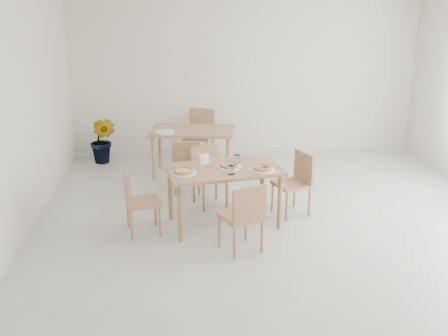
{
  "coord_description": "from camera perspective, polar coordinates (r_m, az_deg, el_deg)",
  "views": [
    {
      "loc": [
        -1.06,
        -5.53,
        2.88
      ],
      "look_at": [
        -0.6,
        0.51,
        0.75
      ],
      "focal_mm": 42.0,
      "sensor_mm": 36.0,
      "label": 1
    }
  ],
  "objects": [
    {
      "name": "napkin_holder",
      "position": [
        6.51,
        -2.18,
        0.89
      ],
      "size": [
        0.14,
        0.11,
        0.14
      ],
      "rotation": [
        0.0,
        0.0,
        0.44
      ],
      "color": "silver",
      "rests_on": "main_table"
    },
    {
      "name": "chair_back_n",
      "position": [
        8.91,
        -2.59,
        3.98
      ],
      "size": [
        0.56,
        0.56,
        0.9
      ],
      "rotation": [
        0.0,
        0.0,
        -0.34
      ],
      "color": "tan",
      "rests_on": "ground"
    },
    {
      "name": "plate_margherita",
      "position": [
        6.45,
        0.54,
        0.15
      ],
      "size": [
        0.31,
        0.31,
        0.02
      ],
      "primitive_type": "cylinder",
      "color": "white",
      "rests_on": "main_table"
    },
    {
      "name": "plate_mushroom",
      "position": [
        6.26,
        -4.44,
        -0.52
      ],
      "size": [
        0.31,
        0.31,
        0.02
      ],
      "primitive_type": "cylinder",
      "color": "white",
      "rests_on": "main_table"
    },
    {
      "name": "chair_east",
      "position": [
        6.9,
        7.92,
        -1.19
      ],
      "size": [
        0.53,
        0.53,
        0.83
      ],
      "rotation": [
        0.0,
        0.0,
        -1.19
      ],
      "color": "tan",
      "rests_on": "ground"
    },
    {
      "name": "pizza_pepperoni",
      "position": [
        6.36,
        4.17,
        0.03
      ],
      "size": [
        0.26,
        0.26,
        0.03
      ],
      "rotation": [
        0.0,
        0.0,
        0.11
      ],
      "color": "tan",
      "rests_on": "plate_pepperoni"
    },
    {
      "name": "fork_b",
      "position": [
        6.06,
        -3.16,
        -1.21
      ],
      "size": [
        0.04,
        0.17,
        0.01
      ],
      "primitive_type": "cube",
      "rotation": [
        0.0,
        0.0,
        0.13
      ],
      "color": "silver",
      "rests_on": "main_table"
    },
    {
      "name": "pizza_margherita",
      "position": [
        6.44,
        0.55,
        0.34
      ],
      "size": [
        0.31,
        0.31,
        0.03
      ],
      "rotation": [
        0.0,
        0.0,
        -0.32
      ],
      "color": "tan",
      "rests_on": "plate_margherita"
    },
    {
      "name": "plate_pepperoni",
      "position": [
        6.36,
        4.16,
        -0.17
      ],
      "size": [
        0.3,
        0.3,
        0.02
      ],
      "primitive_type": "cylinder",
      "color": "white",
      "rests_on": "main_table"
    },
    {
      "name": "chair_north",
      "position": [
        7.16,
        -1.78,
        -0.34
      ],
      "size": [
        0.52,
        0.52,
        0.81
      ],
      "rotation": [
        0.0,
        0.0,
        0.37
      ],
      "color": "tan",
      "rests_on": "ground"
    },
    {
      "name": "chair_south",
      "position": [
        5.82,
        2.23,
        -5.0
      ],
      "size": [
        0.54,
        0.54,
        0.83
      ],
      "rotation": [
        0.0,
        0.0,
        3.56
      ],
      "color": "tan",
      "rests_on": "ground"
    },
    {
      "name": "chair_west",
      "position": [
        6.36,
        -9.51,
        -3.27
      ],
      "size": [
        0.47,
        0.47,
        0.8
      ],
      "rotation": [
        0.0,
        0.0,
        1.78
      ],
      "color": "tan",
      "rests_on": "ground"
    },
    {
      "name": "main_table",
      "position": [
        6.46,
        0.0,
        -0.78
      ],
      "size": [
        1.51,
        1.04,
        0.75
      ],
      "rotation": [
        0.0,
        0.0,
        0.2
      ],
      "color": "#A58355",
      "rests_on": "ground"
    },
    {
      "name": "second_table",
      "position": [
        8.2,
        -3.44,
        3.54
      ],
      "size": [
        1.37,
        0.89,
        0.75
      ],
      "rotation": [
        0.0,
        0.0,
        -0.13
      ],
      "color": "tan",
      "rests_on": "ground"
    },
    {
      "name": "tumbler_b",
      "position": [
        6.2,
        0.79,
        -0.21
      ],
      "size": [
        0.08,
        0.08,
        0.11
      ],
      "primitive_type": "cylinder",
      "color": "white",
      "rests_on": "main_table"
    },
    {
      "name": "fork_a",
      "position": [
        6.56,
        -4.85,
        0.35
      ],
      "size": [
        0.05,
        0.18,
        0.01
      ],
      "primitive_type": "cube",
      "rotation": [
        0.0,
        0.0,
        0.19
      ],
      "color": "silver",
      "rests_on": "main_table"
    },
    {
      "name": "plate_empty",
      "position": [
        8.03,
        -6.43,
        3.93
      ],
      "size": [
        0.28,
        0.28,
        0.02
      ],
      "primitive_type": "cylinder",
      "color": "white",
      "rests_on": "second_table"
    },
    {
      "name": "pizza_mushroom",
      "position": [
        6.25,
        -4.44,
        -0.32
      ],
      "size": [
        0.28,
        0.28,
        0.03
      ],
      "rotation": [
        0.0,
        0.0,
        -0.13
      ],
      "color": "tan",
      "rests_on": "plate_mushroom"
    },
    {
      "name": "tumbler_a",
      "position": [
        6.59,
        1.43,
        0.99
      ],
      "size": [
        0.08,
        0.08,
        0.11
      ],
      "primitive_type": "cylinder",
      "color": "white",
      "rests_on": "main_table"
    },
    {
      "name": "chair_back_s",
      "position": [
        7.55,
        -4.03,
        0.65
      ],
      "size": [
        0.43,
        0.43,
        0.8
      ],
      "rotation": [
        0.0,
        0.0,
        3.07
      ],
      "color": "tan",
      "rests_on": "ground"
    },
    {
      "name": "potted_plant",
      "position": [
        9.06,
        -13.04,
        2.96
      ],
      "size": [
        0.54,
        0.49,
        0.8
      ],
      "primitive_type": "imported",
      "rotation": [
        0.0,
        0.0,
        -0.36
      ],
      "color": "#237122",
      "rests_on": "ground"
    }
  ]
}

